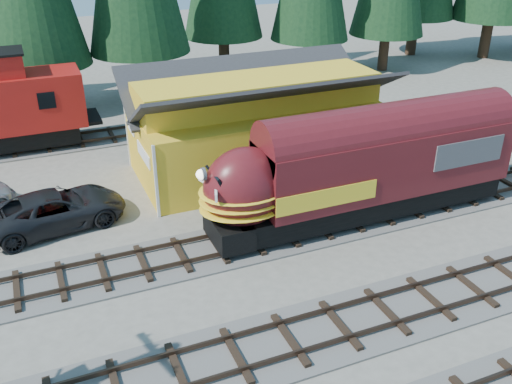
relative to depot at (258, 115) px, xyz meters
name	(u,v)px	position (x,y,z in m)	size (l,w,h in m)	color
ground	(369,278)	(0.00, -10.50, -2.96)	(120.00, 120.00, 0.00)	#6B665B
track_siding	(499,186)	(10.00, -6.50, -2.90)	(68.00, 3.20, 0.33)	#4C4947
track_spur	(44,146)	(-10.00, 7.50, -2.90)	(32.00, 3.20, 0.33)	#4C4947
depot	(258,115)	(0.00, 0.00, 0.00)	(12.80, 7.00, 5.30)	gold
locomotive	(355,173)	(1.66, -6.50, -0.68)	(14.09, 2.80, 3.83)	black
pickup_truck_a	(56,210)	(-10.17, -2.11, -2.16)	(2.67, 5.80, 1.61)	black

